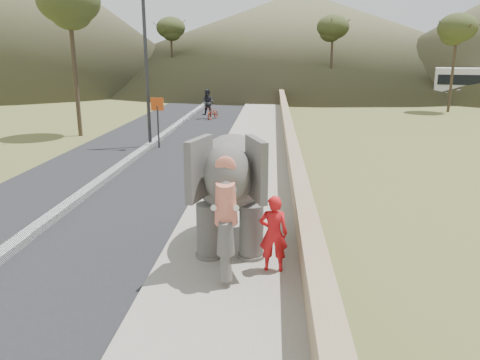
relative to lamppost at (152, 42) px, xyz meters
name	(u,v)px	position (x,y,z in m)	size (l,w,h in m)	color
ground	(231,255)	(4.69, -12.25, -4.87)	(160.00, 160.00, 0.00)	olive
road	(137,156)	(-0.31, -2.25, -4.86)	(7.00, 120.00, 0.03)	black
median	(137,154)	(-0.31, -2.25, -4.76)	(0.35, 120.00, 0.22)	black
walkway	(251,157)	(4.69, -2.25, -4.80)	(3.00, 120.00, 0.15)	#9E9687
parapet	(290,147)	(6.34, -2.25, -4.32)	(0.30, 120.00, 1.10)	tan
lamppost	(152,42)	(0.00, 0.00, 0.00)	(1.76, 0.36, 8.00)	#302E34
signboard	(158,114)	(0.19, -0.30, -3.23)	(0.60, 0.08, 2.40)	#2D2D33
distant_car	(470,96)	(23.26, 21.85, -4.15)	(1.70, 4.23, 1.44)	#B9BAC0
hill_far	(299,37)	(9.69, 57.75, 2.13)	(80.00, 80.00, 14.00)	brown
elephant_and_man	(233,188)	(4.71, -11.88, -3.41)	(2.21, 3.70, 2.64)	#625F59
motorcyclist	(210,107)	(1.29, 10.00, -4.03)	(1.35, 1.69, 2.04)	maroon
trees	(339,58)	(10.67, 16.18, -0.82)	(47.92, 43.49, 8.77)	#473828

